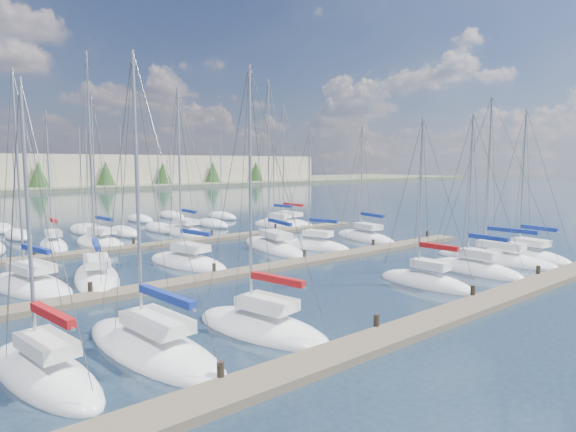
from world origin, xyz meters
TOP-DOWN VIEW (x-y plane):
  - ground at (0.00, 60.00)m, footprint 400.00×400.00m
  - dock_near at (0.00, 2.01)m, footprint 44.00×1.93m
  - dock_mid at (0.00, 16.01)m, footprint 44.00×1.93m
  - dock_far at (0.00, 30.01)m, footprint 44.00×1.93m
  - sailboat_m at (15.55, 21.00)m, footprint 3.99×8.79m
  - sailboat_k at (5.22, 22.46)m, footprint 4.95×10.81m
  - sailboat_d at (4.85, 6.49)m, footprint 2.36×6.54m
  - sailboat_c at (-7.81, 6.31)m, footprint 4.22×7.80m
  - sailboat_i at (-10.46, 20.64)m, footprint 4.92×9.81m
  - sailboat_b at (-12.60, 7.14)m, footprint 3.82×9.42m
  - sailboat_j at (-3.73, 21.22)m, footprint 4.28×8.55m
  - sailboat_g at (18.15, 6.47)m, footprint 3.38×7.54m
  - sailboat_f at (15.11, 7.44)m, footprint 3.35×9.48m
  - sailboat_h at (-14.24, 21.07)m, footprint 4.89×8.72m
  - sailboat_o at (-5.78, 34.36)m, footprint 3.76×8.11m
  - sailboat_a at (-16.51, 7.25)m, footprint 3.43×7.89m
  - sailboat_n at (-9.54, 35.39)m, footprint 2.85×7.17m
  - sailboat_l at (8.31, 20.46)m, footprint 4.10×7.53m
  - sailboat_p at (3.48, 35.74)m, footprint 3.32×9.09m
  - sailboat_q at (14.72, 33.97)m, footprint 3.66×7.70m
  - sailboat_e at (10.56, 6.50)m, footprint 2.49×7.17m
  - sailboat_r at (16.94, 34.87)m, footprint 2.96×9.59m
  - distant_boats at (-4.34, 43.76)m, footprint 36.93×20.75m

SIDE VIEW (x-z plane):
  - ground at x=0.00m, z-range 0.00..0.00m
  - dock_near at x=0.00m, z-range -0.40..0.70m
  - dock_mid at x=0.00m, z-range -0.40..0.70m
  - dock_far at x=0.00m, z-range -0.40..0.70m
  - sailboat_b at x=-12.60m, z-range -6.11..6.45m
  - sailboat_q at x=14.72m, z-range -5.30..5.65m
  - sailboat_m at x=15.55m, z-range -5.75..6.11m
  - sailboat_h at x=-14.24m, z-range -6.71..7.06m
  - sailboat_f at x=15.11m, z-range -6.43..6.79m
  - sailboat_c at x=-7.81m, z-range -6.06..6.42m
  - sailboat_l at x=8.31m, z-range -5.39..5.75m
  - sailboat_j at x=-3.73m, z-range -6.68..7.04m
  - sailboat_a at x=-16.51m, z-range -5.39..5.75m
  - sailboat_p at x=3.48m, z-range -7.34..7.71m
  - sailboat_k at x=5.22m, z-range -7.58..7.95m
  - sailboat_g at x=18.15m, z-range -6.00..6.37m
  - sailboat_r at x=16.94m, z-range -7.50..7.87m
  - sailboat_e at x=10.56m, z-range -5.61..5.98m
  - sailboat_i at x=-10.46m, z-range -7.43..7.81m
  - sailboat_o at x=-5.78m, z-range -7.13..7.51m
  - sailboat_d at x=4.85m, z-range -5.29..5.67m
  - sailboat_n at x=-9.54m, z-range -6.21..6.62m
  - distant_boats at x=-4.34m, z-range -6.36..6.94m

